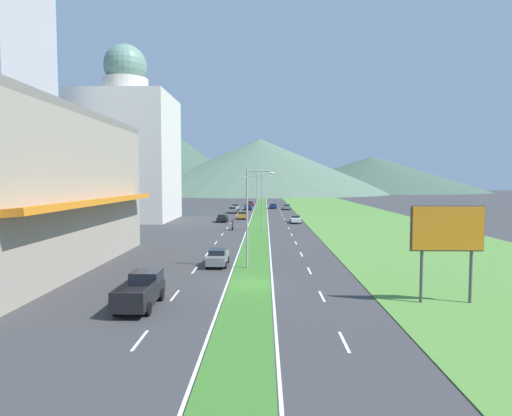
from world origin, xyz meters
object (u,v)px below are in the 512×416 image
object	(u,v)px
car_1	(273,206)
car_4	(243,215)
car_7	(222,218)
motorcycle_rider	(233,225)
street_lamp_mid	(260,199)
car_5	(295,219)
billboard_roadside	(448,232)
car_8	(235,207)
car_9	(250,203)
street_lamp_far	(258,192)
pickup_truck_0	(141,291)
car_6	(233,210)
street_lamp_near	(250,212)
car_3	(287,207)
car_0	(218,257)
car_2	(248,207)

from	to	relation	value
car_1	car_4	world-z (taller)	car_4
car_7	motorcycle_rider	distance (m)	13.69
street_lamp_mid	car_1	size ratio (longest dim) A/B	1.87
car_5	motorcycle_rider	bearing A→B (deg)	-43.50
billboard_roadside	car_5	distance (m)	52.88
car_8	car_9	world-z (taller)	car_8
street_lamp_far	car_4	size ratio (longest dim) A/B	2.23
billboard_roadside	pickup_truck_0	distance (m)	19.98
car_7	billboard_roadside	bearing A→B (deg)	-159.90
car_4	car_6	bearing A→B (deg)	11.69
car_8	street_lamp_mid	bearing A→B (deg)	-171.51
street_lamp_near	pickup_truck_0	bearing A→B (deg)	-118.74
pickup_truck_0	car_7	bearing A→B (deg)	0.27
car_3	car_8	world-z (taller)	car_8
car_1	car_4	xyz separation A→B (m)	(-6.85, -32.99, 0.06)
street_lamp_far	car_6	distance (m)	11.98
car_8	car_6	bearing A→B (deg)	-179.98
car_0	car_7	xyz separation A→B (m)	(-3.71, 42.18, -0.05)
car_5	billboard_roadside	bearing A→B (deg)	6.61
street_lamp_far	car_8	size ratio (longest dim) A/B	2.26
street_lamp_near	car_6	size ratio (longest dim) A/B	2.17
street_lamp_mid	billboard_roadside	world-z (taller)	street_lamp_mid
motorcycle_rider	car_7	bearing A→B (deg)	12.44
car_5	car_8	xyz separation A→B (m)	(-13.49, 33.78, 0.05)
car_1	billboard_roadside	bearing A→B (deg)	5.79
car_5	car_7	xyz separation A→B (m)	(-13.81, 1.93, 0.00)
billboard_roadside	car_1	xyz separation A→B (m)	(-9.47, 93.38, -3.93)
car_2	motorcycle_rider	xyz separation A→B (m)	(-0.70, -46.22, -0.04)
car_6	billboard_roadside	bearing A→B (deg)	-165.58
car_5	car_9	bearing A→B (deg)	-169.00
billboard_roadside	car_0	bearing A→B (deg)	143.11
car_1	car_3	xyz separation A→B (m)	(3.57, -4.88, 0.01)
street_lamp_far	street_lamp_mid	bearing A→B (deg)	-88.67
car_0	street_lamp_far	bearing A→B (deg)	-3.12
billboard_roadside	motorcycle_rider	distance (m)	44.48
street_lamp_mid	car_1	world-z (taller)	street_lamp_mid
car_1	car_5	bearing A→B (deg)	4.73
street_lamp_far	car_2	world-z (taller)	street_lamp_far
billboard_roadside	car_6	bearing A→B (deg)	104.42
street_lamp_far	billboard_roadside	bearing A→B (deg)	-78.88
street_lamp_near	car_8	bearing A→B (deg)	94.91
street_lamp_near	billboard_roadside	world-z (taller)	street_lamp_near
pickup_truck_0	motorcycle_rider	distance (m)	41.98
car_6	motorcycle_rider	bearing A→B (deg)	-175.72
car_7	car_8	bearing A→B (deg)	-0.58
car_7	pickup_truck_0	size ratio (longest dim) A/B	0.85
street_lamp_far	car_1	world-z (taller)	street_lamp_far
street_lamp_mid	car_2	distance (m)	48.50
street_lamp_far	car_2	distance (m)	20.87
car_4	car_5	bearing A→B (deg)	-128.00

